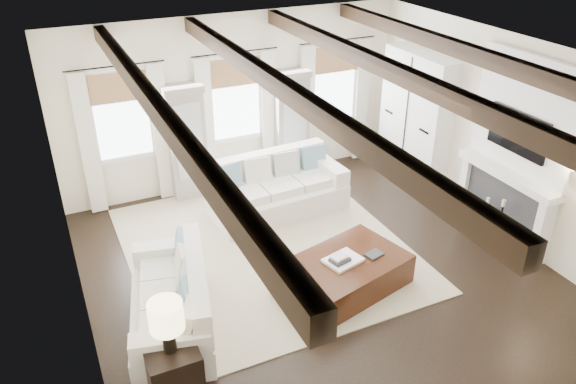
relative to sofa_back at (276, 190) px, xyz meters
name	(u,v)px	position (x,y,z in m)	size (l,w,h in m)	color
ground	(330,287)	(-0.19, -2.36, -0.40)	(7.50, 7.50, 0.00)	black
room_shell	(350,135)	(0.56, -1.46, 1.49)	(6.54, 7.54, 3.22)	white
area_rug	(265,248)	(-0.65, -1.06, -0.39)	(4.16, 4.50, 0.02)	#BEAF90
sofa_back	(276,190)	(0.00, 0.00, 0.00)	(2.40, 1.20, 1.00)	white
sofa_left	(175,302)	(-2.40, -2.20, -0.03)	(1.41, 2.29, 0.91)	white
ottoman	(343,275)	(-0.04, -2.46, -0.17)	(1.78, 1.11, 0.47)	black
tray	(343,260)	(-0.06, -2.45, 0.09)	(0.50, 0.38, 0.04)	white
book_lower	(340,260)	(-0.13, -2.48, 0.13)	(0.26, 0.20, 0.04)	#262628
book_upper	(339,257)	(-0.13, -2.45, 0.16)	(0.22, 0.17, 0.03)	beige
book_loose	(374,255)	(0.41, -2.51, 0.08)	(0.24, 0.18, 0.03)	#262628
side_table_front	(173,369)	(-2.71, -3.24, -0.11)	(0.58, 0.58, 0.58)	black
lamp_front	(166,319)	(-2.71, -3.24, 0.63)	(0.38, 0.38, 0.65)	black
side_table_back	(178,178)	(-1.38, 1.42, -0.13)	(0.36, 0.36, 0.54)	black
lamp_back	(175,146)	(-1.38, 1.42, 0.52)	(0.32, 0.32, 0.56)	black
candlestick_near	(499,228)	(2.71, -2.56, -0.05)	(0.17, 0.17, 0.85)	black
candlestick_far	(484,221)	(2.71, -2.25, -0.10)	(0.15, 0.15, 0.73)	black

